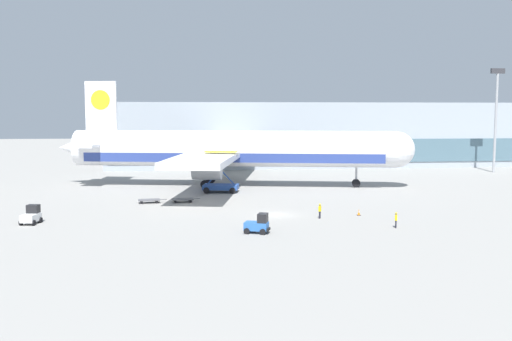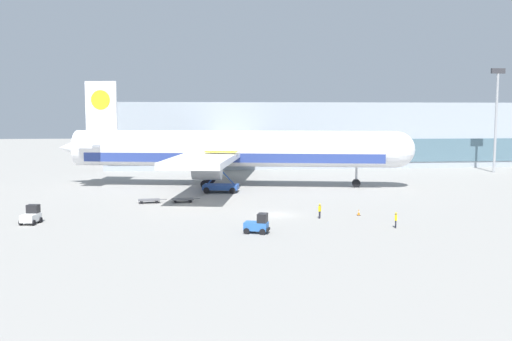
# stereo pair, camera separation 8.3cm
# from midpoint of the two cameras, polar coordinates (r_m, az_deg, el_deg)

# --- Properties ---
(ground_plane) EXTENTS (400.00, 400.00, 0.00)m
(ground_plane) POSITION_cam_midpoint_polar(r_m,az_deg,el_deg) (66.95, 1.86, -4.45)
(ground_plane) COLOR gray
(terminal_building) EXTENTS (90.00, 18.20, 14.00)m
(terminal_building) POSITION_cam_midpoint_polar(r_m,az_deg,el_deg) (128.94, 5.70, 3.62)
(terminal_building) COLOR #9EA8B2
(terminal_building) RESTS_ON ground_plane
(light_mast) EXTENTS (2.80, 0.50, 20.52)m
(light_mast) POSITION_cam_midpoint_polar(r_m,az_deg,el_deg) (122.74, 22.86, 5.44)
(light_mast) COLOR #9EA0A5
(light_mast) RESTS_ON ground_plane
(airplane_main) EXTENTS (57.50, 48.64, 17.00)m
(airplane_main) POSITION_cam_midpoint_polar(r_m,az_deg,el_deg) (92.44, -2.79, 2.05)
(airplane_main) COLOR white
(airplane_main) RESTS_ON ground_plane
(scissor_lift_loader) EXTENTS (5.69, 4.24, 6.15)m
(scissor_lift_loader) POSITION_cam_midpoint_polar(r_m,az_deg,el_deg) (85.48, -3.57, -0.66)
(scissor_lift_loader) COLOR #284C99
(scissor_lift_loader) RESTS_ON ground_plane
(baggage_tug_foreground) EXTENTS (2.03, 2.67, 2.00)m
(baggage_tug_foreground) POSITION_cam_midpoint_polar(r_m,az_deg,el_deg) (66.06, -21.57, -4.23)
(baggage_tug_foreground) COLOR silver
(baggage_tug_foreground) RESTS_ON ground_plane
(baggage_tug_mid) EXTENTS (2.76, 2.28, 2.00)m
(baggage_tug_mid) POSITION_cam_midpoint_polar(r_m,az_deg,el_deg) (56.78, 0.17, -5.41)
(baggage_tug_mid) COLOR #2D66B7
(baggage_tug_mid) RESTS_ON ground_plane
(baggage_dolly_lead) EXTENTS (3.77, 1.82, 0.48)m
(baggage_dolly_lead) POSITION_cam_midpoint_polar(r_m,az_deg,el_deg) (76.75, -10.66, -2.92)
(baggage_dolly_lead) COLOR #56565B
(baggage_dolly_lead) RESTS_ON ground_plane
(baggage_dolly_second) EXTENTS (3.77, 1.82, 0.48)m
(baggage_dolly_second) POSITION_cam_midpoint_polar(r_m,az_deg,el_deg) (76.69, -7.37, -2.88)
(baggage_dolly_second) COLOR #56565B
(baggage_dolly_second) RESTS_ON ground_plane
(ground_crew_near) EXTENTS (0.37, 0.50, 1.71)m
(ground_crew_near) POSITION_cam_midpoint_polar(r_m,az_deg,el_deg) (64.87, 6.36, -3.92)
(ground_crew_near) COLOR black
(ground_crew_near) RESTS_ON ground_plane
(ground_crew_far) EXTENTS (0.32, 0.55, 1.65)m
(ground_crew_far) POSITION_cam_midpoint_polar(r_m,az_deg,el_deg) (60.98, 13.79, -4.71)
(ground_crew_far) COLOR black
(ground_crew_far) RESTS_ON ground_plane
(traffic_cone_near) EXTENTS (0.40, 0.40, 0.56)m
(traffic_cone_near) POSITION_cam_midpoint_polar(r_m,az_deg,el_deg) (61.70, 1.09, -5.07)
(traffic_cone_near) COLOR black
(traffic_cone_near) RESTS_ON ground_plane
(traffic_cone_far) EXTENTS (0.40, 0.40, 0.72)m
(traffic_cone_far) POSITION_cam_midpoint_polar(r_m,az_deg,el_deg) (67.54, 10.21, -4.14)
(traffic_cone_far) COLOR black
(traffic_cone_far) RESTS_ON ground_plane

